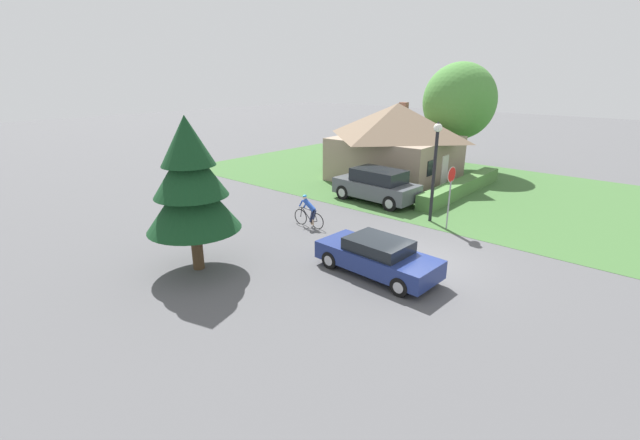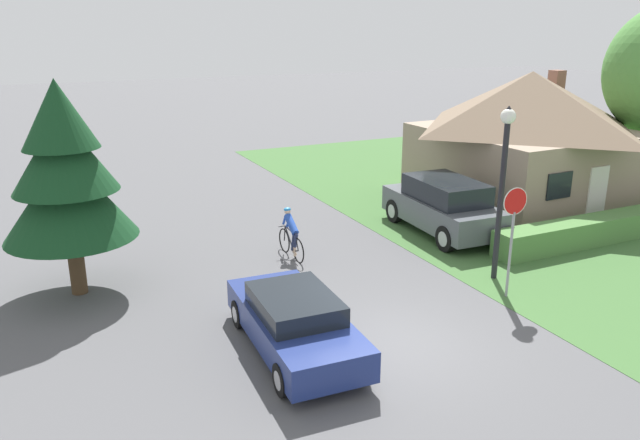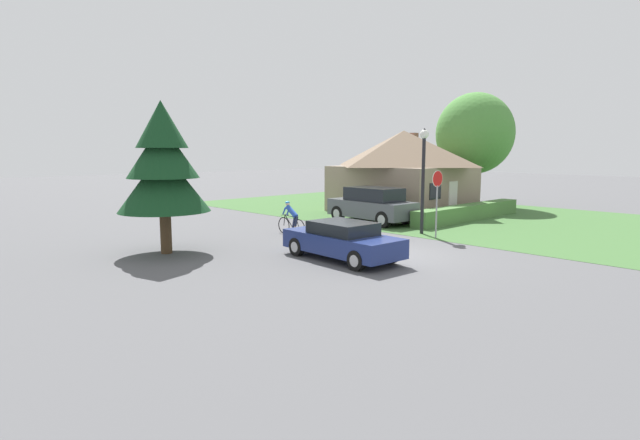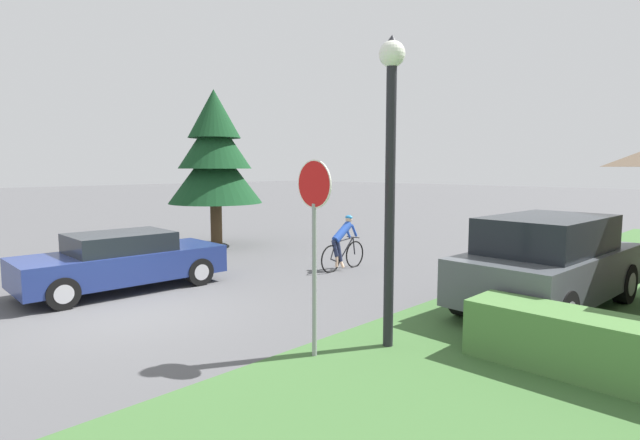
{
  "view_description": "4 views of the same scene",
  "coord_description": "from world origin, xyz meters",
  "px_view_note": "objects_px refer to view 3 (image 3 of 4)",
  "views": [
    {
      "loc": [
        -13.66,
        -6.84,
        6.74
      ],
      "look_at": [
        -1.05,
        4.12,
        1.03
      ],
      "focal_mm": 24.0,
      "sensor_mm": 36.0,
      "label": 1
    },
    {
      "loc": [
        -6.57,
        -10.33,
        6.73
      ],
      "look_at": [
        0.45,
        4.41,
        1.55
      ],
      "focal_mm": 35.0,
      "sensor_mm": 36.0,
      "label": 2
    },
    {
      "loc": [
        -14.08,
        -11.01,
        3.69
      ],
      "look_at": [
        -0.27,
        3.53,
        0.94
      ],
      "focal_mm": 28.0,
      "sensor_mm": 36.0,
      "label": 3
    },
    {
      "loc": [
        9.13,
        -4.17,
        2.78
      ],
      "look_at": [
        0.29,
        4.9,
        1.45
      ],
      "focal_mm": 28.0,
      "sensor_mm": 36.0,
      "label": 4
    }
  ],
  "objects_px": {
    "sedan_left_lane": "(342,241)",
    "parked_suv_right": "(372,205)",
    "deciduous_tree_right": "(475,134)",
    "stop_sign": "(437,191)",
    "cottage_house": "(403,170)",
    "cyclist": "(291,219)",
    "conifer_tall_near": "(163,165)",
    "street_lamp": "(423,165)"
  },
  "relations": [
    {
      "from": "parked_suv_right",
      "to": "deciduous_tree_right",
      "type": "bearing_deg",
      "value": -84.22
    },
    {
      "from": "stop_sign",
      "to": "deciduous_tree_right",
      "type": "xyz_separation_m",
      "value": [
        12.7,
        5.52,
        2.85
      ]
    },
    {
      "from": "conifer_tall_near",
      "to": "street_lamp",
      "type": "bearing_deg",
      "value": -20.44
    },
    {
      "from": "cottage_house",
      "to": "stop_sign",
      "type": "xyz_separation_m",
      "value": [
        -7.03,
        -7.12,
        -0.55
      ]
    },
    {
      "from": "sedan_left_lane",
      "to": "street_lamp",
      "type": "xyz_separation_m",
      "value": [
        6.53,
        1.29,
        2.43
      ]
    },
    {
      "from": "stop_sign",
      "to": "cottage_house",
      "type": "bearing_deg",
      "value": -131.64
    },
    {
      "from": "deciduous_tree_right",
      "to": "stop_sign",
      "type": "bearing_deg",
      "value": -156.51
    },
    {
      "from": "street_lamp",
      "to": "conifer_tall_near",
      "type": "bearing_deg",
      "value": 159.56
    },
    {
      "from": "sedan_left_lane",
      "to": "street_lamp",
      "type": "relative_size",
      "value": 0.95
    },
    {
      "from": "cottage_house",
      "to": "street_lamp",
      "type": "xyz_separation_m",
      "value": [
        -6.5,
        -6.02,
        0.5
      ]
    },
    {
      "from": "cyclist",
      "to": "parked_suv_right",
      "type": "relative_size",
      "value": 0.37
    },
    {
      "from": "cyclist",
      "to": "street_lamp",
      "type": "height_order",
      "value": "street_lamp"
    },
    {
      "from": "street_lamp",
      "to": "deciduous_tree_right",
      "type": "relative_size",
      "value": 0.62
    },
    {
      "from": "sedan_left_lane",
      "to": "stop_sign",
      "type": "height_order",
      "value": "stop_sign"
    },
    {
      "from": "cottage_house",
      "to": "sedan_left_lane",
      "type": "xyz_separation_m",
      "value": [
        -13.03,
        -7.32,
        -1.92
      ]
    },
    {
      "from": "parked_suv_right",
      "to": "conifer_tall_near",
      "type": "xyz_separation_m",
      "value": [
        -11.45,
        0.06,
        2.29
      ]
    },
    {
      "from": "cyclist",
      "to": "parked_suv_right",
      "type": "height_order",
      "value": "parked_suv_right"
    },
    {
      "from": "parked_suv_right",
      "to": "conifer_tall_near",
      "type": "height_order",
      "value": "conifer_tall_near"
    },
    {
      "from": "cyclist",
      "to": "street_lamp",
      "type": "distance_m",
      "value": 6.35
    },
    {
      "from": "cyclist",
      "to": "parked_suv_right",
      "type": "distance_m",
      "value": 5.45
    },
    {
      "from": "stop_sign",
      "to": "street_lamp",
      "type": "relative_size",
      "value": 0.61
    },
    {
      "from": "parked_suv_right",
      "to": "deciduous_tree_right",
      "type": "relative_size",
      "value": 0.63
    },
    {
      "from": "sedan_left_lane",
      "to": "stop_sign",
      "type": "relative_size",
      "value": 1.55
    },
    {
      "from": "cottage_house",
      "to": "cyclist",
      "type": "bearing_deg",
      "value": -170.96
    },
    {
      "from": "sedan_left_lane",
      "to": "parked_suv_right",
      "type": "distance_m",
      "value": 9.14
    },
    {
      "from": "parked_suv_right",
      "to": "deciduous_tree_right",
      "type": "distance_m",
      "value": 11.84
    },
    {
      "from": "parked_suv_right",
      "to": "deciduous_tree_right",
      "type": "height_order",
      "value": "deciduous_tree_right"
    },
    {
      "from": "stop_sign",
      "to": "conifer_tall_near",
      "type": "bearing_deg",
      "value": -23.76
    },
    {
      "from": "sedan_left_lane",
      "to": "deciduous_tree_right",
      "type": "xyz_separation_m",
      "value": [
        18.7,
        5.71,
        4.23
      ]
    },
    {
      "from": "cyclist",
      "to": "street_lamp",
      "type": "relative_size",
      "value": 0.38
    },
    {
      "from": "conifer_tall_near",
      "to": "deciduous_tree_right",
      "type": "xyz_separation_m",
      "value": [
        22.59,
        0.54,
        1.67
      ]
    },
    {
      "from": "cottage_house",
      "to": "deciduous_tree_right",
      "type": "distance_m",
      "value": 6.33
    },
    {
      "from": "parked_suv_right",
      "to": "stop_sign",
      "type": "relative_size",
      "value": 1.66
    },
    {
      "from": "street_lamp",
      "to": "deciduous_tree_right",
      "type": "bearing_deg",
      "value": 19.96
    },
    {
      "from": "cottage_house",
      "to": "stop_sign",
      "type": "relative_size",
      "value": 2.68
    },
    {
      "from": "cyclist",
      "to": "stop_sign",
      "type": "xyz_separation_m",
      "value": [
        3.88,
        -5.0,
        1.33
      ]
    },
    {
      "from": "cottage_house",
      "to": "street_lamp",
      "type": "distance_m",
      "value": 8.88
    },
    {
      "from": "cottage_house",
      "to": "cyclist",
      "type": "distance_m",
      "value": 11.27
    },
    {
      "from": "parked_suv_right",
      "to": "stop_sign",
      "type": "height_order",
      "value": "stop_sign"
    },
    {
      "from": "street_lamp",
      "to": "deciduous_tree_right",
      "type": "height_order",
      "value": "deciduous_tree_right"
    },
    {
      "from": "cyclist",
      "to": "deciduous_tree_right",
      "type": "height_order",
      "value": "deciduous_tree_right"
    },
    {
      "from": "cyclist",
      "to": "deciduous_tree_right",
      "type": "xyz_separation_m",
      "value": [
        16.58,
        0.52,
        4.18
      ]
    }
  ]
}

